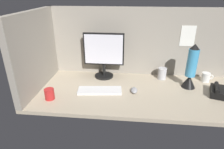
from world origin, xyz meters
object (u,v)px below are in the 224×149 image
Objects in this scene: monitor at (104,54)px; mug_ceramic_white at (206,77)px; desk_phone at (221,92)px; mug_red_plastic at (49,94)px; keyboard at (100,91)px; mug_steel at (162,73)px; mouse at (134,90)px; lava_lamp at (191,70)px.

monitor is 3.99× the size of mug_ceramic_white.
mug_ceramic_white is at bearing 98.80° from desk_phone.
mug_red_plastic and desk_phone have the same top height.
keyboard is 64.26cm from mug_steel.
lava_lamp is (47.81, 14.30, 14.82)cm from mouse.
lava_lamp is (77.51, -14.67, -7.11)cm from monitor.
desk_phone is at bearing -32.06° from mug_steel.
monitor reaches higher than mug_ceramic_white.
monitor reaches higher than mug_red_plastic.
monitor reaches higher than keyboard.
lava_lamp is at bearing 17.14° from mouse.
lava_lamp is (76.92, 16.58, 15.52)cm from keyboard.
mug_red_plastic is (-66.67, -18.02, 2.67)cm from mouse.
monitor is 98.46cm from mug_ceramic_white.
mug_red_plastic is at bearing -153.07° from mug_steel.
lava_lamp is at bearing 151.29° from desk_phone.
mug_ceramic_white is 40.26cm from mug_steel.
monitor is 38.59cm from keyboard.
keyboard is 1.59× the size of desk_phone.
lava_lamp is (-19.02, -13.25, 12.20)cm from mug_ceramic_white.
mug_steel is at bearing 23.46° from keyboard.
keyboard is (0.59, -31.25, -22.63)cm from monitor.
lava_lamp reaches higher than mug_ceramic_white.
mouse is at bearing -178.63° from desk_phone.
monitor is 59.19cm from mug_steel.
monitor is at bearing 136.21° from mouse.
mouse is 1.10× the size of mug_red_plastic.
mug_ceramic_white is at bearing 34.87° from lava_lamp.
mouse is 69.11cm from mug_red_plastic.
mug_ceramic_white is 0.47× the size of desk_phone.
monitor is 46.93cm from mouse.
mug_steel is (55.74, 31.66, 4.47)cm from keyboard.
mug_ceramic_white is (95.95, 29.84, 3.33)cm from keyboard.
mouse is at bearing -132.19° from mug_steel.
mouse is 39.83cm from mug_steel.
keyboard is 3.85× the size of mouse.
mug_red_plastic is (-36.96, -46.99, -19.26)cm from monitor.
keyboard is at bearing -167.83° from lava_lamp.
mug_red_plastic is at bearing -164.39° from mouse.
keyboard is 3.38× the size of mug_steel.
mouse is at bearing -1.65° from keyboard.
mug_red_plastic reaches higher than keyboard.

